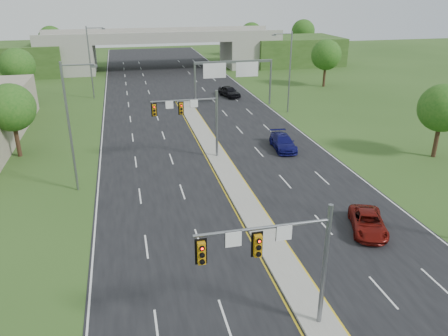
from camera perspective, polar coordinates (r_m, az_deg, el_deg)
ground at (r=24.78m, az=12.24°, el=-19.24°), size 240.00×240.00×0.00m
road at (r=54.65m, az=-3.17°, el=5.11°), size 24.00×160.00×0.02m
median at (r=43.52m, az=-0.36°, el=0.64°), size 2.00×54.00×0.16m
lane_markings at (r=48.86m, az=-2.60°, el=3.01°), size 23.72×160.00×0.01m
signal_mast_near at (r=21.09m, az=7.70°, el=-11.00°), size 6.62×0.60×7.00m
signal_mast_far at (r=43.43m, az=-3.88°, el=6.99°), size 6.62×0.60×7.00m
sign_gantry at (r=64.23m, az=1.13°, el=12.57°), size 11.58×0.44×6.67m
overpass at (r=97.65m, az=-8.07°, el=14.77°), size 80.00×14.00×8.10m
lightpole_l_mid at (r=38.05m, az=-19.34°, el=5.67°), size 2.85×0.25×11.00m
lightpole_l_far at (r=72.26m, az=-16.97°, el=13.44°), size 2.85×0.25×11.00m
lightpole_r_far at (r=61.47m, az=8.44°, el=12.71°), size 2.85×0.25×11.00m
tree_l_near at (r=48.98m, az=-26.05°, el=7.09°), size 4.80×4.80×7.60m
tree_l_mid at (r=73.77m, az=-25.38°, el=11.97°), size 5.20×5.20×8.12m
tree_r_near at (r=49.04m, az=26.65°, el=7.00°), size 4.80×4.80×7.60m
tree_r_mid at (r=80.21m, az=13.20°, el=14.19°), size 5.20×5.20×8.12m
tree_back_b at (r=111.94m, az=-21.65°, el=15.45°), size 5.60×5.60×8.32m
tree_back_c at (r=115.71m, az=3.59°, el=17.09°), size 5.60×5.60×8.32m
tree_back_d at (r=120.42m, az=10.29°, el=17.16°), size 6.00×6.00×8.85m
car_far_a at (r=33.20m, az=18.30°, el=-6.78°), size 3.84×5.39×1.36m
car_far_b at (r=47.82m, az=7.71°, el=3.35°), size 2.61×5.46×1.54m
car_far_c at (r=71.21m, az=0.70°, el=9.96°), size 3.15×5.26×1.68m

